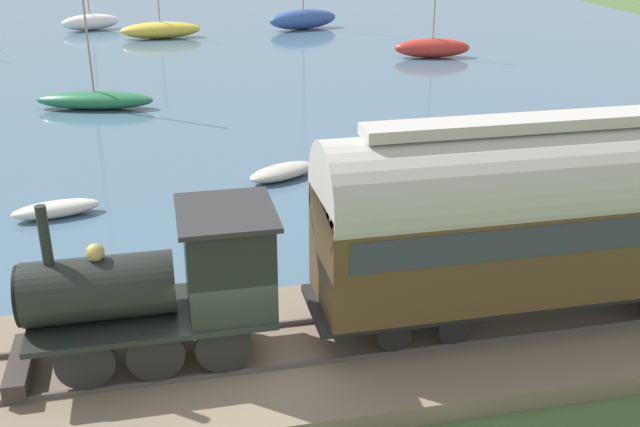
# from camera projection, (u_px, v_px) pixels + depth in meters

# --- Properties ---
(ground_plane) EXTENTS (200.00, 200.00, 0.00)m
(ground_plane) POSITION_uv_depth(u_px,v_px,m) (245.00, 390.00, 15.39)
(ground_plane) COLOR #476033
(harbor_water) EXTENTS (80.00, 80.00, 0.01)m
(harbor_water) POSITION_uv_depth(u_px,v_px,m) (171.00, 36.00, 54.73)
(harbor_water) COLOR #426075
(harbor_water) RESTS_ON ground
(rail_embankment) EXTENTS (5.28, 56.00, 0.54)m
(rail_embankment) POSITION_uv_depth(u_px,v_px,m) (240.00, 360.00, 16.02)
(rail_embankment) COLOR #756651
(rail_embankment) RESTS_ON ground
(steam_locomotive) EXTENTS (2.25, 5.43, 3.56)m
(steam_locomotive) POSITION_uv_depth(u_px,v_px,m) (170.00, 279.00, 14.94)
(steam_locomotive) COLOR black
(steam_locomotive) RESTS_ON rail_embankment
(passenger_coach) EXTENTS (2.45, 10.73, 4.67)m
(passenger_coach) POSITION_uv_depth(u_px,v_px,m) (551.00, 209.00, 16.27)
(passenger_coach) COLOR black
(passenger_coach) RESTS_ON rail_embankment
(sailboat_blue) EXTENTS (3.08, 5.85, 9.85)m
(sailboat_blue) POSITION_uv_depth(u_px,v_px,m) (303.00, 19.00, 57.30)
(sailboat_blue) COLOR #335199
(sailboat_blue) RESTS_ON harbor_water
(sailboat_red) EXTENTS (2.13, 4.93, 5.65)m
(sailboat_red) POSITION_uv_depth(u_px,v_px,m) (432.00, 48.00, 47.14)
(sailboat_red) COLOR #B72D23
(sailboat_red) RESTS_ON harbor_water
(sailboat_yellow) EXTENTS (1.82, 5.70, 5.52)m
(sailboat_yellow) POSITION_uv_depth(u_px,v_px,m) (160.00, 30.00, 53.63)
(sailboat_yellow) COLOR gold
(sailboat_yellow) RESTS_ON harbor_water
(sailboat_white) EXTENTS (2.58, 4.56, 7.69)m
(sailboat_white) POSITION_uv_depth(u_px,v_px,m) (90.00, 22.00, 56.92)
(sailboat_white) COLOR white
(sailboat_white) RESTS_ON harbor_water
(sailboat_green) EXTENTS (2.72, 5.81, 8.16)m
(sailboat_green) POSITION_uv_depth(u_px,v_px,m) (95.00, 99.00, 35.70)
(sailboat_green) COLOR #236B42
(sailboat_green) RESTS_ON harbor_water
(rowboat_far_out) EXTENTS (2.13, 2.36, 0.48)m
(rowboat_far_out) POSITION_uv_depth(u_px,v_px,m) (415.00, 250.00, 20.93)
(rowboat_far_out) COLOR beige
(rowboat_far_out) RESTS_ON harbor_water
(rowboat_near_shore) EXTENTS (2.18, 2.92, 0.51)m
(rowboat_near_shore) POSITION_uv_depth(u_px,v_px,m) (282.00, 172.00, 26.87)
(rowboat_near_shore) COLOR #B7B2A3
(rowboat_near_shore) RESTS_ON harbor_water
(rowboat_off_pier) EXTENTS (1.34, 2.80, 0.51)m
(rowboat_off_pier) POSITION_uv_depth(u_px,v_px,m) (56.00, 209.00, 23.65)
(rowboat_off_pier) COLOR beige
(rowboat_off_pier) RESTS_ON harbor_water
(rowboat_mid_harbor) EXTENTS (2.57, 2.47, 0.42)m
(rowboat_mid_harbor) POSITION_uv_depth(u_px,v_px,m) (504.00, 161.00, 28.15)
(rowboat_mid_harbor) COLOR beige
(rowboat_mid_harbor) RESTS_ON harbor_water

